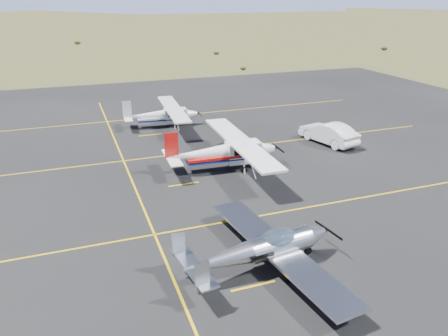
{
  "coord_description": "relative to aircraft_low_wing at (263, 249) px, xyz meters",
  "views": [
    {
      "loc": [
        -9.25,
        -17.09,
        11.28
      ],
      "look_at": [
        -1.01,
        5.51,
        1.6
      ],
      "focal_mm": 35.0,
      "sensor_mm": 36.0,
      "label": 1
    }
  ],
  "objects": [
    {
      "name": "ground",
      "position": [
        2.12,
        2.5,
        -1.02
      ],
      "size": [
        1600.0,
        1600.0,
        0.0
      ],
      "primitive_type": "plane",
      "color": "#383D1C",
      "rests_on": "ground"
    },
    {
      "name": "apron",
      "position": [
        2.12,
        9.5,
        -1.02
      ],
      "size": [
        72.0,
        72.0,
        0.02
      ],
      "primitive_type": "cube",
      "color": "black",
      "rests_on": "ground"
    },
    {
      "name": "aircraft_low_wing",
      "position": [
        0.0,
        0.0,
        0.0
      ],
      "size": [
        7.1,
        9.84,
        2.13
      ],
      "rotation": [
        0.0,
        0.0,
        0.12
      ],
      "color": "silver",
      "rests_on": "apron"
    },
    {
      "name": "aircraft_cessna",
      "position": [
        2.39,
        11.56,
        0.29
      ],
      "size": [
        6.96,
        11.64,
        2.95
      ],
      "rotation": [
        0.0,
        0.0,
        -0.03
      ],
      "color": "white",
      "rests_on": "apron"
    },
    {
      "name": "aircraft_plain",
      "position": [
        0.72,
        23.14,
        0.11
      ],
      "size": [
        6.01,
        10.01,
        2.53
      ],
      "rotation": [
        0.0,
        0.0,
        -0.07
      ],
      "color": "silver",
      "rests_on": "apron"
    },
    {
      "name": "sedan",
      "position": [
        12.18,
        13.96,
        -0.16
      ],
      "size": [
        2.96,
        5.42,
        1.69
      ],
      "primitive_type": "imported",
      "rotation": [
        0.0,
        0.0,
        3.38
      ],
      "color": "white",
      "rests_on": "apron"
    }
  ]
}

